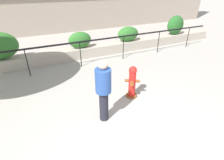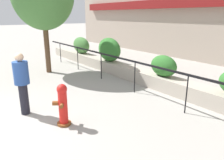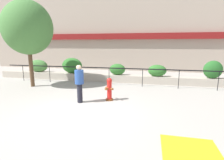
# 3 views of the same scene
# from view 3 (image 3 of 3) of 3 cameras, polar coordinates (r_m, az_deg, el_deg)

# --- Properties ---
(ground_plane) EXTENTS (120.00, 120.00, 0.00)m
(ground_plane) POSITION_cam_3_polar(r_m,az_deg,el_deg) (7.00, -10.49, -10.68)
(ground_plane) COLOR #9E9991
(building_facade) EXTENTS (30.00, 1.36, 8.00)m
(building_facade) POSITION_cam_3_polar(r_m,az_deg,el_deg) (18.16, 4.42, 15.93)
(building_facade) COLOR gray
(building_facade) RESTS_ON ground
(planter_wall_low) EXTENTS (18.00, 0.70, 0.50)m
(planter_wall_low) POSITION_cam_3_polar(r_m,az_deg,el_deg) (12.44, 0.22, 0.64)
(planter_wall_low) COLOR #ADA393
(planter_wall_low) RESTS_ON ground
(fence_railing_segment) EXTENTS (15.00, 0.05, 1.15)m
(fence_railing_segment) POSITION_cam_3_polar(r_m,az_deg,el_deg) (11.26, -0.97, 3.42)
(fence_railing_segment) COLOR black
(fence_railing_segment) RESTS_ON ground
(hedge_bush_0) EXTENTS (1.55, 0.64, 0.94)m
(hedge_bush_0) POSITION_cam_3_polar(r_m,az_deg,el_deg) (14.75, -22.89, 4.29)
(hedge_bush_0) COLOR #427538
(hedge_bush_0) RESTS_ON planter_wall_low
(hedge_bush_1) EXTENTS (1.56, 0.70, 1.13)m
(hedge_bush_1) POSITION_cam_3_polar(r_m,az_deg,el_deg) (13.31, -12.92, 4.62)
(hedge_bush_1) COLOR #2D6B28
(hedge_bush_1) RESTS_ON planter_wall_low
(hedge_bush_2) EXTENTS (1.12, 0.59, 0.78)m
(hedge_bush_2) POSITION_cam_3_polar(r_m,az_deg,el_deg) (12.27, 1.76, 3.50)
(hedge_bush_2) COLOR #2D6B28
(hedge_bush_2) RESTS_ON planter_wall_low
(hedge_bush_3) EXTENTS (1.21, 0.67, 0.78)m
(hedge_bush_3) POSITION_cam_3_polar(r_m,az_deg,el_deg) (12.07, 14.53, 2.99)
(hedge_bush_3) COLOR #2D6B28
(hedge_bush_3) RESTS_ON planter_wall_low
(hedge_bush_4) EXTENTS (1.13, 0.69, 1.13)m
(hedge_bush_4) POSITION_cam_3_polar(r_m,az_deg,el_deg) (12.63, 30.07, 2.96)
(hedge_bush_4) COLOR #235B23
(hedge_bush_4) RESTS_ON planter_wall_low
(fire_hydrant) EXTENTS (0.49, 0.49, 1.08)m
(fire_hydrant) POSITION_cam_3_polar(r_m,az_deg,el_deg) (8.26, -0.88, -2.94)
(fire_hydrant) COLOR brown
(fire_hydrant) RESTS_ON ground
(street_tree) EXTENTS (3.02, 2.72, 5.17)m
(street_tree) POSITION_cam_3_polar(r_m,az_deg,el_deg) (11.93, -25.89, 15.05)
(street_tree) COLOR brown
(street_tree) RESTS_ON ground
(pedestrian) EXTENTS (0.44, 0.44, 1.73)m
(pedestrian) POSITION_cam_3_polar(r_m,az_deg,el_deg) (7.99, -10.62, -0.44)
(pedestrian) COLOR black
(pedestrian) RESTS_ON ground
(tactile_warning_pad) EXTENTS (1.42, 1.42, 0.01)m
(tactile_warning_pad) POSITION_cam_3_polar(r_m,az_deg,el_deg) (5.10, 24.35, -20.55)
(tactile_warning_pad) COLOR gold
(tactile_warning_pad) RESTS_ON ground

